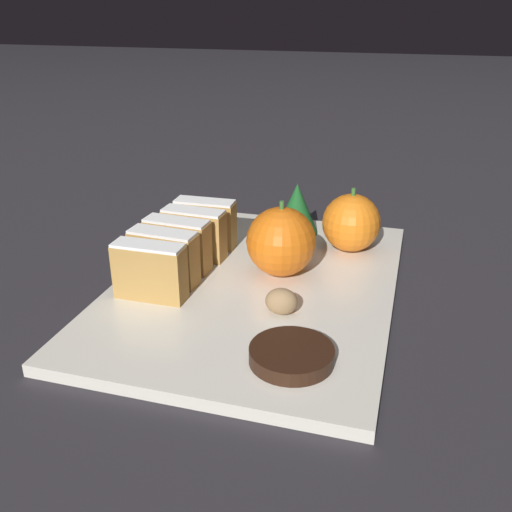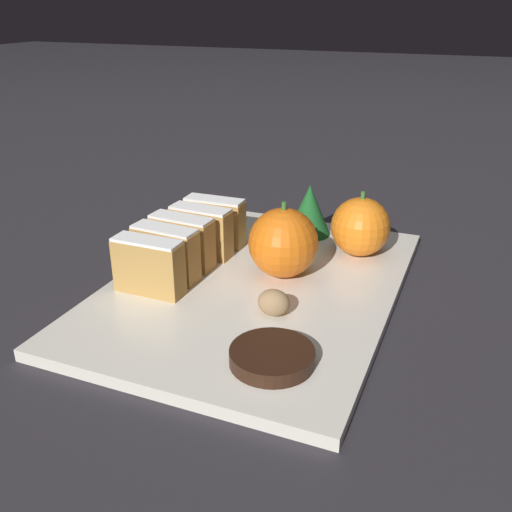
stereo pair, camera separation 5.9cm
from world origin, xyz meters
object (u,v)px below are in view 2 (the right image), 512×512
(orange_near, at_px, (283,243))
(chocolate_cookie, at_px, (272,357))
(walnut, at_px, (274,303))
(orange_far, at_px, (360,227))

(orange_near, relative_size, chocolate_cookie, 1.17)
(chocolate_cookie, bearing_deg, walnut, 109.80)
(orange_far, xyz_separation_m, chocolate_cookie, (-0.02, -0.25, -0.03))
(orange_near, xyz_separation_m, walnut, (0.02, -0.08, -0.02))
(orange_near, bearing_deg, walnut, -75.72)
(orange_near, xyz_separation_m, orange_far, (0.06, 0.09, -0.00))
(orange_far, xyz_separation_m, walnut, (-0.04, -0.17, -0.02))
(orange_near, relative_size, orange_far, 1.09)
(orange_far, bearing_deg, chocolate_cookie, -93.60)
(orange_far, distance_m, walnut, 0.18)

